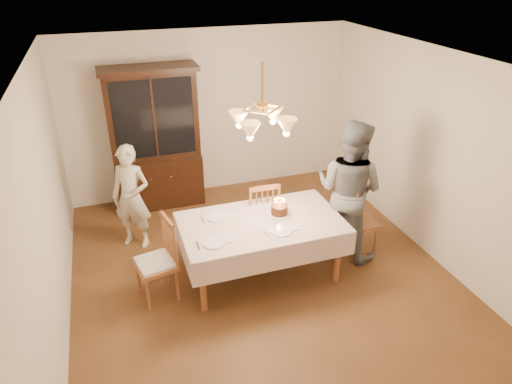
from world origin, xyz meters
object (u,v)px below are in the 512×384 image
object	(u,v)px
dining_table	(261,227)
chair_far_side	(260,217)
china_hutch	(155,141)
elderly_woman	(132,197)
birthday_cake	(279,210)

from	to	relation	value
dining_table	chair_far_side	distance (m)	0.66
china_hutch	elderly_woman	size ratio (longest dim) A/B	1.51
dining_table	chair_far_side	size ratio (longest dim) A/B	1.90
dining_table	china_hutch	xyz separation A→B (m)	(-0.90, 2.25, 0.36)
dining_table	elderly_woman	world-z (taller)	elderly_woman
dining_table	chair_far_side	world-z (taller)	chair_far_side
china_hutch	birthday_cake	xyz separation A→B (m)	(1.16, -2.17, -0.23)
china_hutch	dining_table	bearing A→B (deg)	-68.15
chair_far_side	birthday_cake	xyz separation A→B (m)	(0.07, -0.50, 0.37)
dining_table	birthday_cake	xyz separation A→B (m)	(0.26, 0.08, 0.13)
birthday_cake	dining_table	bearing A→B (deg)	-161.71
chair_far_side	elderly_woman	bearing A→B (deg)	159.52
china_hutch	chair_far_side	world-z (taller)	china_hutch
china_hutch	chair_far_side	size ratio (longest dim) A/B	2.16
chair_far_side	birthday_cake	size ratio (longest dim) A/B	3.33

